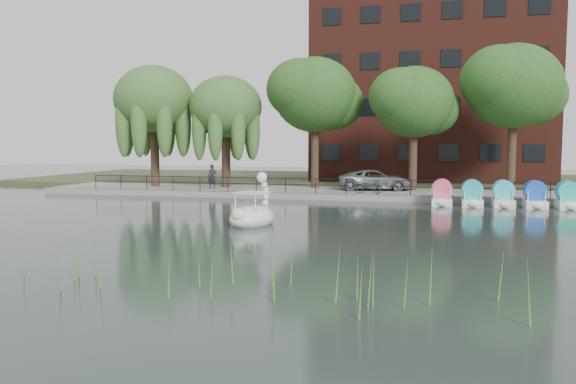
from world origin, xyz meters
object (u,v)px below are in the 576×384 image
at_px(minivan, 375,178).
at_px(bicycle, 369,186).
at_px(swan_boat, 253,213).
at_px(pedestrian, 212,175).

height_order(minivan, bicycle, minivan).
distance_m(minivan, bicycle, 2.70).
bearing_deg(swan_boat, bicycle, 84.68).
bearing_deg(bicycle, minivan, 1.64).
bearing_deg(swan_boat, minivan, 87.00).
relative_size(minivan, bicycle, 3.38).
relative_size(minivan, swan_boat, 1.91).
height_order(bicycle, pedestrian, pedestrian).
distance_m(bicycle, pedestrian, 11.32).
relative_size(pedestrian, swan_boat, 0.65).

